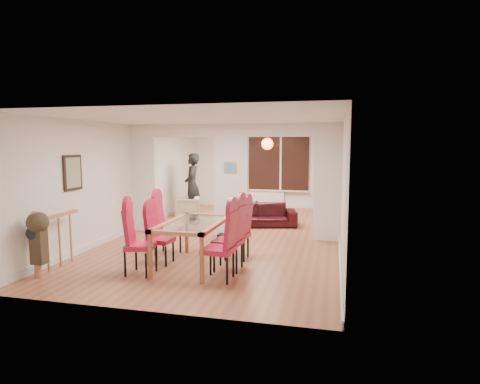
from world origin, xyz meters
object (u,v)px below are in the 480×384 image
(dining_chair_la, at_px, (140,241))
(dining_chair_rb, at_px, (228,236))
(dining_chair_rc, at_px, (237,231))
(person, at_px, (192,185))
(dining_chair_ra, at_px, (218,244))
(bottle, at_px, (257,205))
(dining_table, at_px, (193,244))
(dining_chair_lc, at_px, (168,226))
(coffee_table, at_px, (264,213))
(bowl, at_px, (267,208))
(dining_chair_lb, at_px, (161,236))
(television, at_px, (322,208))
(sofa, at_px, (258,215))
(armchair, at_px, (188,208))

(dining_chair_la, distance_m, dining_chair_rb, 1.45)
(dining_chair_rc, relative_size, person, 0.58)
(dining_chair_ra, height_order, bottle, dining_chair_ra)
(dining_table, distance_m, dining_chair_lc, 0.98)
(dining_chair_ra, bearing_deg, coffee_table, 95.93)
(coffee_table, bearing_deg, dining_chair_rb, -86.97)
(coffee_table, relative_size, bowl, 4.70)
(dining_chair_lb, height_order, bottle, dining_chair_lb)
(coffee_table, bearing_deg, dining_chair_lb, -101.22)
(television, bearing_deg, bottle, 89.50)
(dining_chair_ra, relative_size, bottle, 4.34)
(sofa, height_order, coffee_table, sofa)
(dining_table, height_order, dining_chair_lc, dining_chair_lc)
(dining_chair_ra, bearing_deg, television, 80.47)
(dining_chair_la, xyz_separation_m, dining_chair_rc, (1.33, 1.22, -0.02))
(dining_chair_ra, bearing_deg, armchair, 119.18)
(dining_table, bearing_deg, dining_chair_la, -139.51)
(dining_chair_la, xyz_separation_m, dining_chair_rb, (1.34, 0.55, 0.02))
(dining_chair_la, bearing_deg, dining_chair_ra, -13.47)
(dining_chair_lc, relative_size, bottle, 4.18)
(television, height_order, bottle, television)
(dining_chair_ra, distance_m, bowl, 5.69)
(dining_chair_rb, height_order, coffee_table, dining_chair_rb)
(television, height_order, coffee_table, television)
(dining_chair_lb, distance_m, bottle, 5.02)
(dining_chair_la, distance_m, bottle, 5.65)
(dining_table, bearing_deg, dining_chair_rc, 44.65)
(dining_chair_rb, distance_m, person, 5.38)
(dining_table, relative_size, armchair, 2.45)
(bottle, bearing_deg, dining_chair_lc, -101.80)
(armchair, distance_m, television, 3.96)
(sofa, bearing_deg, dining_chair_la, -118.08)
(dining_chair_rc, distance_m, bottle, 4.39)
(dining_chair_lb, bearing_deg, television, 68.06)
(dining_chair_ra, distance_m, bottle, 5.59)
(dining_chair_rc, height_order, coffee_table, dining_chair_rc)
(armchair, distance_m, bowl, 2.32)
(dining_chair_ra, distance_m, dining_chair_rc, 1.21)
(television, relative_size, bowl, 4.13)
(sofa, relative_size, armchair, 2.85)
(sofa, height_order, bowl, sofa)
(television, bearing_deg, bowl, 88.53)
(sofa, relative_size, bowl, 9.36)
(dining_chair_rb, height_order, television, dining_chair_rb)
(dining_chair_la, relative_size, dining_chair_rc, 1.05)
(dining_table, relative_size, dining_chair_rc, 1.58)
(dining_chair_lb, distance_m, dining_chair_rb, 1.27)
(armchair, xyz_separation_m, coffee_table, (2.09, 0.80, -0.20))
(dining_chair_lb, distance_m, armchair, 4.38)
(armchair, bearing_deg, dining_chair_rc, 13.70)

